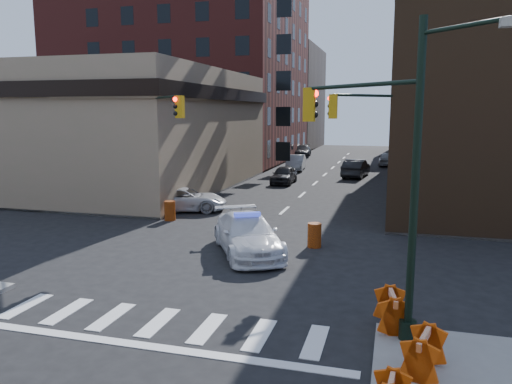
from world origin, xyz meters
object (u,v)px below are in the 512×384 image
Objects in this scene: parked_car_wnear at (284,175)px; barricade_se_a at (392,310)px; police_car at (248,235)px; barrel_bank at (170,211)px; barrel_road at (314,235)px; pedestrian_b at (79,197)px; barricade_nw_a at (128,200)px; pedestrian_a at (97,198)px; pickup at (185,199)px; parked_car_wfar at (296,163)px; parked_car_enear at (356,168)px.

barricade_se_a is at bearing -72.28° from parked_car_wnear.
barrel_bank is (-5.96, 5.05, -0.28)m from police_car.
police_car is at bearing -145.95° from barrel_road.
barricade_nw_a is at bearing 20.73° from pedestrian_b.
barrel_bank is (-3.00, -15.55, -0.19)m from parked_car_wnear.
barricade_se_a is at bearing -57.01° from pedestrian_b.
parked_car_wnear reaches higher than barricade_se_a.
pedestrian_a is 4.81m from barrel_bank.
barrel_bank is at bearing 171.51° from pickup.
pedestrian_a reaches higher than pedestrian_b.
pedestrian_b reaches higher than barricade_se_a.
police_car reaches higher than parked_car_wnear.
pedestrian_b reaches higher than parked_car_wfar.
pickup reaches higher than barricade_se_a.
parked_car_enear is at bearing -2.28° from barricade_se_a.
police_car is at bearing -48.09° from pedestrian_b.
parked_car_wfar reaches higher than barricade_se_a.
parked_car_wnear reaches higher than pickup.
pickup is 3.65m from barricade_nw_a.
pedestrian_b reaches higher than police_car.
pedestrian_b is at bearing 98.07° from pickup.
pedestrian_a reaches higher than parked_car_wfar.
parked_car_wnear is at bearing -90.05° from parked_car_wfar.
parked_car_enear is at bearing 59.93° from pedestrian_a.
police_car is at bearing -24.37° from pedestrian_a.
pedestrian_a is (-4.48, -2.38, 0.30)m from pickup.
parked_car_wfar is 2.78× the size of pedestrian_a.
barrel_road is at bearing -21.24° from barrel_bank.
pickup is 2.74m from barrel_bank.
pedestrian_b is at bearing -113.26° from parked_car_wfar.
pedestrian_a is 1.02× the size of pedestrian_b.
pedestrian_b is 14.95m from barrel_road.
pedestrian_a reaches higher than barricade_se_a.
parked_car_enear is (6.30, -3.87, 0.05)m from parked_car_wfar.
pickup is 1.07× the size of parked_car_wfar.
barrel_bank is 16.45m from barricade_se_a.
parked_car_enear reaches higher than pickup.
barricade_se_a is 1.16× the size of barricade_nw_a.
barricade_nw_a is (-3.62, -0.38, -0.13)m from pickup.
barrel_bank is at bearing -101.50° from parked_car_wnear.
parked_car_wfar is 0.94× the size of parked_car_enear.
barricade_nw_a is at bearing 155.59° from barrel_road.
police_car is 5.22× the size of barrel_bank.
pedestrian_a is 1.18m from pedestrian_b.
barricade_se_a is (3.45, -32.60, -0.18)m from parked_car_enear.
pedestrian_b is (-8.11, -24.77, 0.21)m from parked_car_wfar.
barricade_se_a is at bearing -43.68° from barrel_bank.
pedestrian_a reaches higher than pickup.
barricade_se_a is at bearing -75.62° from police_car.
pedestrian_b is at bearing -177.75° from pedestrian_a.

